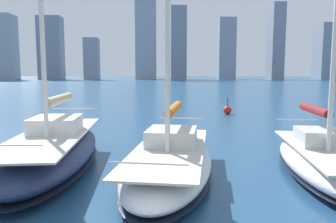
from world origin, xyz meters
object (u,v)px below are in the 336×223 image
at_px(sailboat_orange, 170,159).
at_px(sailboat_tan, 53,149).
at_px(sailboat_maroon, 321,158).
at_px(channel_buoy, 227,110).

xyz_separation_m(sailboat_orange, sailboat_tan, (4.24, -1.08, 0.11)).
distance_m(sailboat_maroon, channel_buoy, 16.79).
relative_size(sailboat_maroon, sailboat_orange, 1.01).
xyz_separation_m(sailboat_orange, channel_buoy, (-5.37, -16.77, -0.27)).
bearing_deg(sailboat_maroon, channel_buoy, -90.84).
bearing_deg(channel_buoy, sailboat_orange, 72.24).
relative_size(sailboat_tan, channel_buoy, 8.20).
bearing_deg(sailboat_tan, channel_buoy, -121.48).
bearing_deg(channel_buoy, sailboat_tan, 58.52).
height_order(sailboat_maroon, sailboat_orange, sailboat_maroon).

